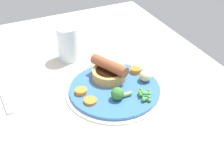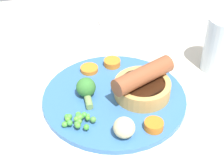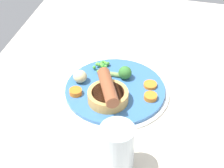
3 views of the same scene
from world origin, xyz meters
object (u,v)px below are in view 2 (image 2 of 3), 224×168
Objects in this scene: pea_pile at (78,119)px; drinking_glass at (222,44)px; fork at (136,18)px; potato_chunk_2 at (124,128)px; carrot_slice_0 at (112,63)px; sausage_pudding at (143,85)px; dinner_plate at (114,100)px; carrot_slice_2 at (154,125)px; carrot_slice_4 at (89,69)px; broccoli_floret_near at (86,89)px.

drinking_glass is at bearing -159.63° from pea_pile.
fork is (-18.80, -32.98, -2.05)cm from pea_pile.
carrot_slice_0 is (-2.28, -18.20, -1.00)cm from potato_chunk_2.
sausage_pudding is 10.27cm from carrot_slice_0.
drinking_glass is at bearing 113.38° from fork.
dinner_plate is 9.88cm from carrot_slice_2.
carrot_slice_4 is at bearing 105.84° from sausage_pudding.
broccoli_floret_near reaches higher than potato_chunk_2.
pea_pile is at bearing 58.89° from fork.
broccoli_floret_near reaches higher than carrot_slice_4.
sausage_pudding is 29.39cm from fork.
carrot_slice_4 is (-4.20, -13.46, -0.56)cm from pea_pile.
carrot_slice_4 is at bearing -6.14° from drinking_glass.
sausage_pudding is 3.53× the size of carrot_slice_4.
broccoli_floret_near is (9.39, -1.83, -0.62)cm from sausage_pudding.
carrot_slice_4 is (2.90, -8.25, 1.23)cm from dinner_plate.
carrot_slice_2 is (-2.59, 17.84, 0.07)cm from carrot_slice_0.
sausage_pudding is 18.36cm from drinking_glass.
sausage_pudding is 2.11× the size of pea_pile.
potato_chunk_2 is at bearing 82.87° from carrot_slice_0.
drinking_glass is (-22.56, -14.73, 2.46)cm from potato_chunk_2.
sausage_pudding is 2.05× the size of broccoli_floret_near.
pea_pile is at bearing 58.43° from carrot_slice_0.
potato_chunk_2 is at bearing -147.19° from sausage_pudding.
carrot_slice_4 is (2.29, -17.40, -1.18)cm from potato_chunk_2.
sausage_pudding is 3.31× the size of potato_chunk_2.
dinner_plate is 30.13cm from fork.
drinking_glass reaches higher than dinner_plate.
broccoli_floret_near is 13.42cm from carrot_slice_2.
pea_pile reaches higher than carrot_slice_4.
drinking_glass reaches higher than carrot_slice_0.
sausage_pudding reaches higher than broccoli_floret_near.
fork is at bearing -118.19° from carrot_slice_0.
fork is at bearing -112.85° from dinner_plate.
drinking_glass is at bearing -5.27° from sausage_pudding.
fork is at bearing -119.68° from pea_pile.
fork is 24.98cm from drinking_glass.
carrot_slice_0 reaches higher than carrot_slice_4.
potato_chunk_2 is 39.00cm from fork.
fork is (-14.60, -19.51, -1.49)cm from carrot_slice_4.
carrot_slice_4 is (-1.72, -7.02, -1.19)cm from broccoli_floret_near.
pea_pile is 7.62cm from potato_chunk_2.
potato_chunk_2 is (5.37, 8.55, -0.63)cm from sausage_pudding.
carrot_slice_2 reaches higher than carrot_slice_4.
carrot_slice_0 is 4.64cm from carrot_slice_4.
pea_pile is 1.80× the size of carrot_slice_2.
pea_pile reaches higher than carrot_slice_0.
broccoli_floret_near is 31.27cm from fork.
sausage_pudding is at bearing -158.77° from pea_pile.
carrot_slice_0 is (3.10, -9.65, -1.62)cm from sausage_pudding.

